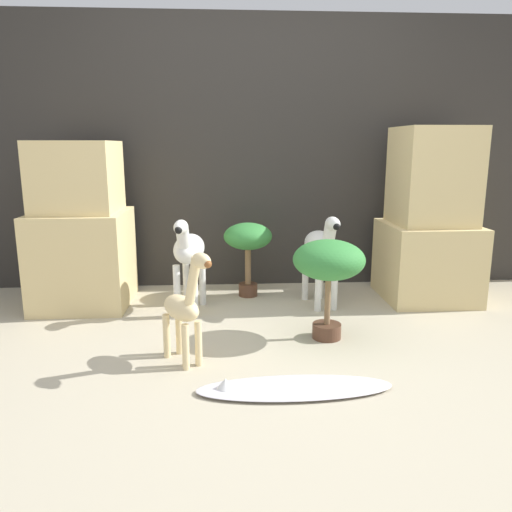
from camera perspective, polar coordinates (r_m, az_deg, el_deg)
The scene contains 10 objects.
ground_plane at distance 2.82m, azimuth 1.82°, elevation -12.08°, with size 14.00×14.00×0.00m, color #B2A88E.
wall_back at distance 4.22m, azimuth -0.16°, elevation 11.50°, with size 6.40×0.08×2.20m.
rock_pillar_left at distance 3.89m, azimuth -19.36°, elevation 2.64°, with size 0.66×0.68×1.21m.
rock_pillar_right at distance 4.04m, azimuth 19.21°, elevation 3.52°, with size 0.66×0.68×1.31m.
zebra_right at distance 3.69m, azimuth 7.50°, elevation 0.86°, with size 0.27×0.53×0.70m.
zebra_left at distance 3.55m, azimuth -7.73°, elevation 0.41°, with size 0.26×0.53×0.70m.
giraffe_figurine at distance 2.73m, azimuth -8.19°, elevation -5.80°, with size 0.33×0.41×0.65m.
potted_palm_front at distance 3.05m, azimuth 8.32°, elevation -0.96°, with size 0.44×0.44×0.62m.
potted_palm_back at distance 3.90m, azimuth -0.93°, elevation 1.79°, with size 0.38×0.38×0.59m.
surfboard at distance 2.53m, azimuth 4.17°, elevation -14.76°, with size 0.97×0.29×0.08m.
Camera 1 is at (-0.24, -2.56, 1.17)m, focal length 35.00 mm.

